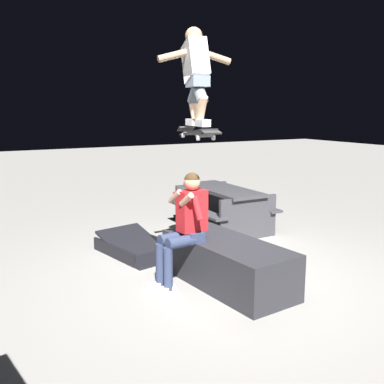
{
  "coord_description": "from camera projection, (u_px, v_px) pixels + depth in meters",
  "views": [
    {
      "loc": [
        -4.56,
        3.0,
        2.13
      ],
      "look_at": [
        0.01,
        0.47,
        1.15
      ],
      "focal_mm": 41.66,
      "sensor_mm": 36.0,
      "label": 1
    }
  ],
  "objects": [
    {
      "name": "skateboard",
      "position": [
        198.0,
        132.0,
        5.17
      ],
      "size": [
        1.04,
        0.39,
        0.13
      ],
      "color": "black"
    },
    {
      "name": "ground_plane",
      "position": [
        224.0,
        277.0,
        5.75
      ],
      "size": [
        40.0,
        40.0,
        0.0
      ],
      "primitive_type": "plane",
      "color": "gray"
    },
    {
      "name": "kicker_ramp",
      "position": [
        138.0,
        250.0,
        6.64
      ],
      "size": [
        1.36,
        1.01,
        0.39
      ],
      "color": "black",
      "rests_on": "ground"
    },
    {
      "name": "ledge_box_main",
      "position": [
        227.0,
        263.0,
        5.44
      ],
      "size": [
        1.87,
        0.93,
        0.55
      ],
      "primitive_type": "cube",
      "rotation": [
        0.0,
        0.0,
        0.1
      ],
      "color": "#28282D",
      "rests_on": "ground"
    },
    {
      "name": "picnic_table_back",
      "position": [
        223.0,
        202.0,
        7.94
      ],
      "size": [
        1.71,
        1.35,
        0.75
      ],
      "color": "#38383D",
      "rests_on": "ground"
    },
    {
      "name": "person_sitting_on_ledge",
      "position": [
        184.0,
        223.0,
        5.33
      ],
      "size": [
        0.6,
        0.77,
        1.39
      ],
      "color": "#2D3856",
      "rests_on": "ground"
    },
    {
      "name": "skater_airborne",
      "position": [
        196.0,
        72.0,
        5.1
      ],
      "size": [
        0.63,
        0.89,
        1.12
      ],
      "color": "white"
    }
  ]
}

